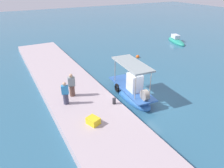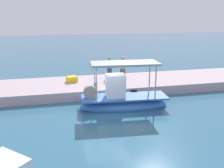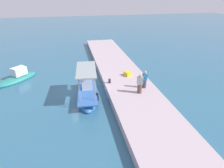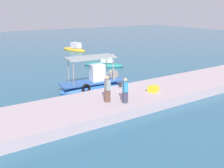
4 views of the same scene
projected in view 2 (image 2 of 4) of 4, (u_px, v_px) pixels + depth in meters
ground_plane at (105, 112)px, 14.70m from camera, size 120.00×120.00×0.00m
dock_quay at (93, 86)px, 18.75m from camera, size 36.00×4.54×0.64m
main_fishing_boat at (123, 100)px, 15.16m from camera, size 5.44×2.06×3.13m
fisherman_near_bollard at (109, 68)px, 19.87m from camera, size 0.47×0.53×1.65m
fisherman_by_crate at (123, 69)px, 19.34m from camera, size 0.45×0.54×1.76m
mooring_bollard at (96, 86)px, 16.92m from camera, size 0.24×0.24×0.42m
cargo_crate at (72, 79)px, 18.68m from camera, size 0.88×0.79×0.41m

